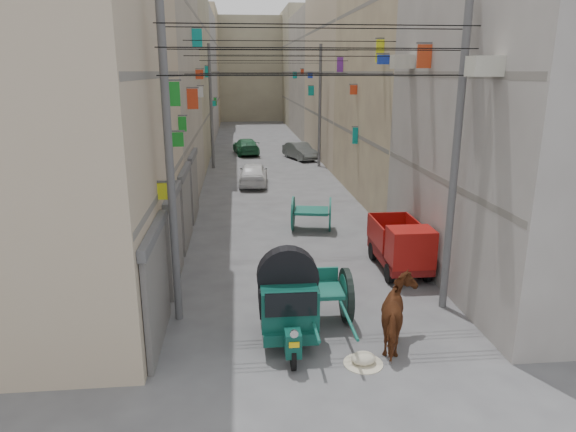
{
  "coord_description": "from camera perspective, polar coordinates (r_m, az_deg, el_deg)",
  "views": [
    {
      "loc": [
        -1.95,
        -6.54,
        6.29
      ],
      "look_at": [
        -0.66,
        6.5,
        2.59
      ],
      "focal_mm": 32.0,
      "sensor_mm": 36.0,
      "label": 1
    }
  ],
  "objects": [
    {
      "name": "building_row_left",
      "position": [
        41.11,
        -14.64,
        15.53
      ],
      "size": [
        8.0,
        62.0,
        14.0
      ],
      "color": "tan",
      "rests_on": "ground"
    },
    {
      "name": "building_row_right",
      "position": [
        41.86,
        8.43,
        15.85
      ],
      "size": [
        8.0,
        62.0,
        14.0
      ],
      "color": "#9E9994",
      "rests_on": "ground"
    },
    {
      "name": "end_cap_building",
      "position": [
        72.57,
        -4.26,
        15.91
      ],
      "size": [
        22.0,
        10.0,
        13.0
      ],
      "primitive_type": "cube",
      "color": "tan",
      "rests_on": "ground"
    },
    {
      "name": "shutters_left",
      "position": [
        17.69,
        -11.81,
        -0.29
      ],
      "size": [
        0.18,
        14.4,
        2.88
      ],
      "color": "#4E4E53",
      "rests_on": "ground"
    },
    {
      "name": "signboards",
      "position": [
        28.41,
        -1.72,
        10.0
      ],
      "size": [
        8.22,
        40.52,
        5.67
      ],
      "color": "#1A36B8",
      "rests_on": "ground"
    },
    {
      "name": "ac_units",
      "position": [
        15.31,
        16.81,
        19.43
      ],
      "size": [
        0.7,
        6.55,
        3.35
      ],
      "color": "#B7B5A4",
      "rests_on": "ground"
    },
    {
      "name": "utility_poles",
      "position": [
        23.73,
        -0.92,
        10.24
      ],
      "size": [
        7.4,
        22.2,
        8.0
      ],
      "color": "#545457",
      "rests_on": "ground"
    },
    {
      "name": "overhead_cables",
      "position": [
        21.03,
        -0.34,
        17.08
      ],
      "size": [
        7.4,
        22.52,
        1.12
      ],
      "color": "black",
      "rests_on": "ground"
    },
    {
      "name": "auto_rickshaw",
      "position": [
        12.36,
        -0.04,
        -9.26
      ],
      "size": [
        1.46,
        2.56,
        1.8
      ],
      "rotation": [
        0.0,
        0.0,
        -0.01
      ],
      "color": "black",
      "rests_on": "ground"
    },
    {
      "name": "tonga_cart",
      "position": [
        13.33,
        3.64,
        -8.82
      ],
      "size": [
        1.56,
        3.18,
        1.44
      ],
      "rotation": [
        0.0,
        0.0,
        -0.0
      ],
      "color": "black",
      "rests_on": "ground"
    },
    {
      "name": "mini_truck",
      "position": [
        16.74,
        12.63,
        -3.66
      ],
      "size": [
        1.41,
        3.09,
        1.73
      ],
      "rotation": [
        0.0,
        0.0,
        -0.0
      ],
      "color": "black",
      "rests_on": "ground"
    },
    {
      "name": "second_cart",
      "position": [
        20.87,
        2.63,
        0.36
      ],
      "size": [
        1.82,
        1.68,
        1.4
      ],
      "rotation": [
        0.0,
        0.0,
        -0.19
      ],
      "color": "#145A4C",
      "rests_on": "ground"
    },
    {
      "name": "feed_sack",
      "position": [
        11.96,
        8.38,
        -15.37
      ],
      "size": [
        0.55,
        0.44,
        0.28
      ],
      "primitive_type": "ellipsoid",
      "color": "beige",
      "rests_on": "ground"
    },
    {
      "name": "horse",
      "position": [
        12.47,
        12.33,
        -10.69
      ],
      "size": [
        1.37,
        2.08,
        1.62
      ],
      "primitive_type": "imported",
      "rotation": [
        0.0,
        0.0,
        2.86
      ],
      "color": "maroon",
      "rests_on": "ground"
    },
    {
      "name": "distant_car_white",
      "position": [
        29.43,
        -3.87,
        4.72
      ],
      "size": [
        1.84,
        4.0,
        1.33
      ],
      "primitive_type": "imported",
      "rotation": [
        0.0,
        0.0,
        3.07
      ],
      "color": "white",
      "rests_on": "ground"
    },
    {
      "name": "distant_car_grey",
      "position": [
        38.24,
        1.33,
        7.24
      ],
      "size": [
        2.42,
        3.93,
        1.22
      ],
      "primitive_type": "imported",
      "rotation": [
        0.0,
        0.0,
        0.33
      ],
      "color": "#4C504E",
      "rests_on": "ground"
    },
    {
      "name": "distant_car_green",
      "position": [
        40.75,
        -4.69,
        7.72
      ],
      "size": [
        2.21,
        4.39,
        1.22
      ],
      "primitive_type": "imported",
      "rotation": [
        0.0,
        0.0,
        3.26
      ],
      "color": "#21623C",
      "rests_on": "ground"
    }
  ]
}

